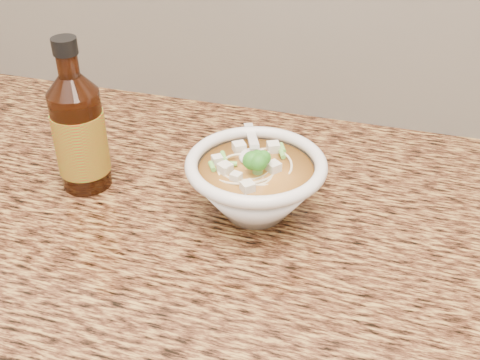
# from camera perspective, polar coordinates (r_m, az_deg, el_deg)

# --- Properties ---
(counter_slab) EXTENTS (4.00, 0.68, 0.04)m
(counter_slab) POSITION_cam_1_polar(r_m,az_deg,el_deg) (0.73, 7.23, -6.93)
(counter_slab) COLOR #A27B3B
(counter_slab) RESTS_ON cabinet
(soup_bowl) EXTENTS (0.17, 0.19, 0.10)m
(soup_bowl) POSITION_cam_1_polar(r_m,az_deg,el_deg) (0.73, 1.50, -0.49)
(soup_bowl) COLOR silver
(soup_bowl) RESTS_ON counter_slab
(hot_sauce_bottle) EXTENTS (0.09, 0.09, 0.20)m
(hot_sauce_bottle) POSITION_cam_1_polar(r_m,az_deg,el_deg) (0.79, -14.97, 4.29)
(hot_sauce_bottle) COLOR #351407
(hot_sauce_bottle) RESTS_ON counter_slab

